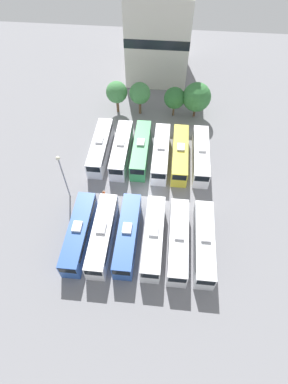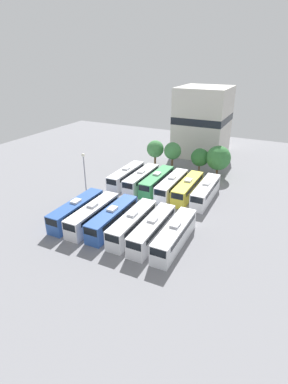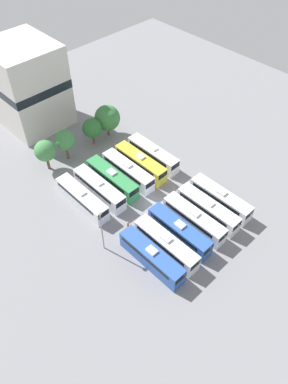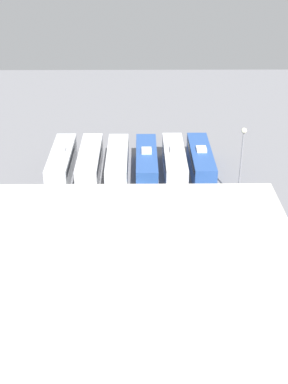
# 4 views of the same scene
# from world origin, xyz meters

# --- Properties ---
(ground_plane) EXTENTS (115.27, 115.27, 0.00)m
(ground_plane) POSITION_xyz_m (0.00, 0.00, 0.00)
(ground_plane) COLOR gray
(bus_0) EXTENTS (2.55, 11.77, 3.47)m
(bus_0) POSITION_xyz_m (-8.38, -8.45, 1.71)
(bus_0) COLOR #2D56A8
(bus_0) RESTS_ON ground_plane
(bus_1) EXTENTS (2.55, 11.77, 3.47)m
(bus_1) POSITION_xyz_m (-5.15, -8.43, 1.71)
(bus_1) COLOR silver
(bus_1) RESTS_ON ground_plane
(bus_2) EXTENTS (2.55, 11.77, 3.47)m
(bus_2) POSITION_xyz_m (-1.74, -8.07, 1.71)
(bus_2) COLOR #2D56A8
(bus_2) RESTS_ON ground_plane
(bus_3) EXTENTS (2.55, 11.77, 3.47)m
(bus_3) POSITION_xyz_m (1.79, -8.12, 1.71)
(bus_3) COLOR silver
(bus_3) RESTS_ON ground_plane
(bus_4) EXTENTS (2.55, 11.77, 3.47)m
(bus_4) POSITION_xyz_m (5.15, -8.31, 1.71)
(bus_4) COLOR silver
(bus_4) RESTS_ON ground_plane
(bus_5) EXTENTS (2.55, 11.77, 3.47)m
(bus_5) POSITION_xyz_m (8.58, -8.30, 1.71)
(bus_5) COLOR silver
(bus_5) RESTS_ON ground_plane
(bus_6) EXTENTS (2.55, 11.77, 3.47)m
(bus_6) POSITION_xyz_m (-8.60, 8.37, 1.71)
(bus_6) COLOR silver
(bus_6) RESTS_ON ground_plane
(bus_7) EXTENTS (2.55, 11.77, 3.47)m
(bus_7) POSITION_xyz_m (-4.96, 8.17, 1.71)
(bus_7) COLOR silver
(bus_7) RESTS_ON ground_plane
(bus_8) EXTENTS (2.55, 11.77, 3.47)m
(bus_8) POSITION_xyz_m (-1.65, 8.50, 1.71)
(bus_8) COLOR #338C4C
(bus_8) RESTS_ON ground_plane
(bus_9) EXTENTS (2.55, 11.77, 3.47)m
(bus_9) POSITION_xyz_m (1.76, 7.98, 1.71)
(bus_9) COLOR white
(bus_9) RESTS_ON ground_plane
(bus_10) EXTENTS (2.55, 11.77, 3.47)m
(bus_10) POSITION_xyz_m (4.98, 8.02, 1.71)
(bus_10) COLOR gold
(bus_10) RESTS_ON ground_plane
(bus_11) EXTENTS (2.55, 11.77, 3.47)m
(bus_11) POSITION_xyz_m (8.44, 8.10, 1.71)
(bus_11) COLOR white
(bus_11) RESTS_ON ground_plane
(worker_person) EXTENTS (0.36, 0.36, 1.66)m
(worker_person) POSITION_xyz_m (-6.39, -1.00, 0.77)
(worker_person) COLOR #CC4C19
(worker_person) RESTS_ON ground_plane
(light_pole) EXTENTS (0.60, 0.60, 8.75)m
(light_pole) POSITION_xyz_m (-11.82, -1.25, 5.84)
(light_pole) COLOR gray
(light_pole) RESTS_ON ground_plane
(tree_0) EXTENTS (4.04, 4.04, 6.39)m
(tree_0) POSITION_xyz_m (-7.50, 20.51, 4.34)
(tree_0) COLOR brown
(tree_0) RESTS_ON ground_plane
(tree_1) EXTENTS (3.96, 3.96, 6.49)m
(tree_1) POSITION_xyz_m (-3.08, 20.41, 4.47)
(tree_1) COLOR brown
(tree_1) RESTS_ON ground_plane
(tree_2) EXTENTS (3.99, 3.99, 5.91)m
(tree_2) POSITION_xyz_m (3.46, 20.40, 3.90)
(tree_2) COLOR brown
(tree_2) RESTS_ON ground_plane
(tree_3) EXTENTS (5.29, 5.29, 6.98)m
(tree_3) POSITION_xyz_m (7.52, 20.47, 4.32)
(tree_3) COLOR brown
(tree_3) RESTS_ON ground_plane
(depot_building) EXTENTS (12.67, 13.97, 17.42)m
(depot_building) POSITION_xyz_m (-0.73, 35.68, 8.79)
(depot_building) COLOR beige
(depot_building) RESTS_ON ground_plane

